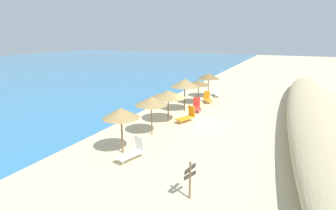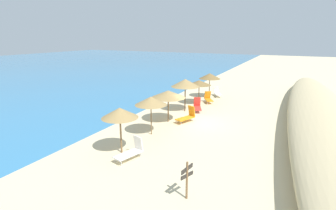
{
  "view_description": "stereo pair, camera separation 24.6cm",
  "coord_description": "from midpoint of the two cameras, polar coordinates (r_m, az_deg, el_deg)",
  "views": [
    {
      "loc": [
        -18.19,
        -6.41,
        6.56
      ],
      "look_at": [
        -0.81,
        2.03,
        1.35
      ],
      "focal_mm": 27.42,
      "sensor_mm": 36.0,
      "label": 1
    },
    {
      "loc": [
        -18.08,
        -6.63,
        6.56
      ],
      "look_at": [
        -0.81,
        2.03,
        1.35
      ],
      "focal_mm": 27.42,
      "sensor_mm": 36.0,
      "label": 2
    }
  ],
  "objects": [
    {
      "name": "lounge_chair_4",
      "position": [
        26.32,
        9.23,
        1.51
      ],
      "size": [
        1.47,
        1.25,
        1.14
      ],
      "rotation": [
        0.0,
        0.0,
        2.14
      ],
      "color": "orange",
      "rests_on": "ground_plane"
    },
    {
      "name": "beach_umbrella_0",
      "position": [
        14.55,
        -10.2,
        -1.74
      ],
      "size": [
        2.08,
        2.08,
        2.71
      ],
      "color": "brown",
      "rests_on": "ground_plane"
    },
    {
      "name": "lounge_chair_3",
      "position": [
        14.43,
        -7.69,
        -10.06
      ],
      "size": [
        1.76,
        1.07,
        1.19
      ],
      "rotation": [
        0.0,
        0.0,
        1.3
      ],
      "color": "white",
      "rests_on": "ground_plane"
    },
    {
      "name": "ground_plane",
      "position": [
        20.36,
        6.51,
        -3.81
      ],
      "size": [
        160.0,
        160.0,
        0.0
      ],
      "primitive_type": "plane",
      "color": "beige"
    },
    {
      "name": "beach_umbrella_1",
      "position": [
        17.11,
        -3.42,
        0.93
      ],
      "size": [
        2.15,
        2.15,
        2.67
      ],
      "color": "brown",
      "rests_on": "ground_plane"
    },
    {
      "name": "beach_umbrella_3",
      "position": [
        22.64,
        4.19,
        4.92
      ],
      "size": [
        2.5,
        2.5,
        2.93
      ],
      "color": "brown",
      "rests_on": "ground_plane"
    },
    {
      "name": "dune_ridge",
      "position": [
        21.23,
        31.23,
        -2.64
      ],
      "size": [
        39.01,
        5.75,
        1.79
      ],
      "primitive_type": "ellipsoid",
      "rotation": [
        0.0,
        0.0,
        0.03
      ],
      "color": "#C9B586",
      "rests_on": "ground_plane"
    },
    {
      "name": "lounge_chair_0",
      "position": [
        23.22,
        6.85,
        -0.21
      ],
      "size": [
        1.64,
        1.19,
        1.21
      ],
      "rotation": [
        0.0,
        0.0,
        2.0
      ],
      "color": "red",
      "rests_on": "ground_plane"
    },
    {
      "name": "beach_umbrella_5",
      "position": [
        28.3,
        9.53,
        6.37
      ],
      "size": [
        2.31,
        2.31,
        2.67
      ],
      "color": "brown",
      "rests_on": "ground_plane"
    },
    {
      "name": "beach_umbrella_2",
      "position": [
        19.77,
        0.41,
        2.44
      ],
      "size": [
        2.65,
        2.65,
        2.52
      ],
      "color": "brown",
      "rests_on": "ground_plane"
    },
    {
      "name": "beach_umbrella_4",
      "position": [
        25.38,
        7.24,
        4.94
      ],
      "size": [
        2.32,
        2.32,
        2.38
      ],
      "color": "brown",
      "rests_on": "ground_plane"
    },
    {
      "name": "lounge_chair_2",
      "position": [
        20.28,
        4.61,
        -2.46
      ],
      "size": [
        1.78,
        1.2,
        1.22
      ],
      "rotation": [
        0.0,
        0.0,
        1.19
      ],
      "color": "orange",
      "rests_on": "ground_plane"
    },
    {
      "name": "wooden_signpost",
      "position": [
        10.9,
        4.91,
        -15.64
      ],
      "size": [
        0.84,
        0.27,
        1.67
      ],
      "rotation": [
        0.0,
        0.0,
        -0.16
      ],
      "color": "brown",
      "rests_on": "ground_plane"
    },
    {
      "name": "lounge_chair_1",
      "position": [
        29.3,
        11.18,
        2.71
      ],
      "size": [
        1.66,
        1.3,
        1.0
      ],
      "rotation": [
        0.0,
        0.0,
        2.09
      ],
      "color": "white",
      "rests_on": "ground_plane"
    }
  ]
}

